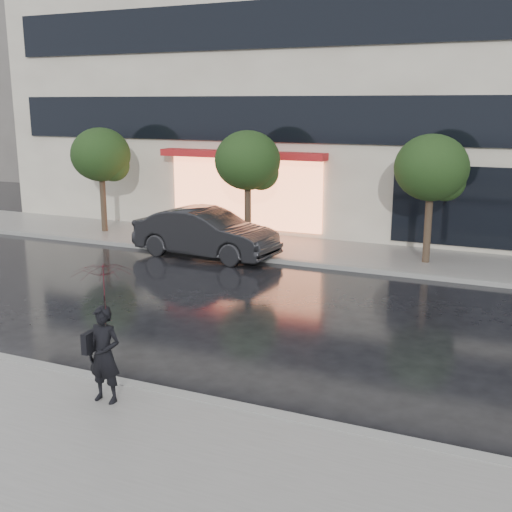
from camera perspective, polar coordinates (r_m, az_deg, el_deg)
The scene contains 11 objects.
ground at distance 12.26m, azimuth -7.71°, elevation -10.05°, with size 120.00×120.00×0.00m, color black.
sidewalk_near at distance 9.93m, azimuth -18.01°, elevation -16.22°, with size 60.00×4.50×0.12m, color slate.
sidewalk_far at distance 21.21m, azimuth 6.94°, elevation 0.27°, with size 60.00×3.50×0.12m, color slate.
curb_near at distance 11.47m, azimuth -10.39°, elevation -11.48°, with size 60.00×0.25×0.14m, color gray.
curb_far at distance 19.58m, azimuth 5.41°, elevation -0.77°, with size 60.00×0.25×0.14m, color gray.
bg_building_left at distance 49.19m, azimuth -20.32°, elevation 13.98°, with size 14.00×10.00×12.00m, color #59544F.
tree_far_west at distance 24.68m, azimuth -13.48°, elevation 8.59°, with size 2.20×2.20×3.99m.
tree_mid_west at distance 21.58m, azimuth -0.57°, elevation 8.30°, with size 2.20×2.20×3.99m.
tree_mid_east at distance 19.85m, azimuth 15.51°, elevation 7.36°, with size 2.20×2.20×3.99m.
parked_car at distance 20.70m, azimuth -4.49°, elevation 2.06°, with size 1.66×4.77×1.57m, color black.
pedestrian_with_umbrella at distance 10.44m, azimuth -13.40°, elevation -4.77°, with size 0.98×1.00×2.32m.
Camera 1 is at (6.02, -9.51, 4.87)m, focal length 45.00 mm.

